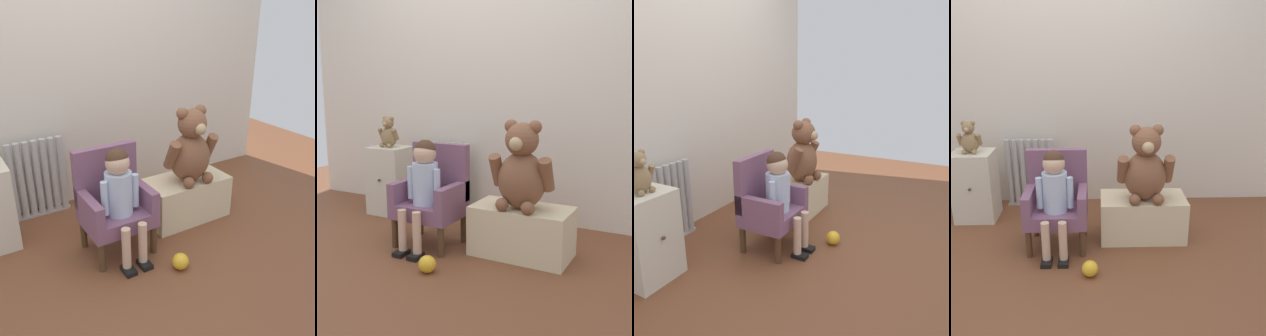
% 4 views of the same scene
% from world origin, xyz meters
% --- Properties ---
extents(ground_plane, '(6.00, 6.00, 0.00)m').
position_xyz_m(ground_plane, '(0.00, 0.00, 0.00)').
color(ground_plane, brown).
extents(back_wall, '(3.80, 0.05, 2.40)m').
position_xyz_m(back_wall, '(0.00, 1.25, 1.20)').
color(back_wall, beige).
rests_on(back_wall, ground_plane).
extents(radiator, '(0.43, 0.05, 0.61)m').
position_xyz_m(radiator, '(-0.36, 1.13, 0.30)').
color(radiator, '#B1AFAF').
rests_on(radiator, ground_plane).
extents(child_armchair, '(0.43, 0.36, 0.69)m').
position_xyz_m(child_armchair, '(-0.06, 0.44, 0.34)').
color(child_armchair, '#7B506B').
rests_on(child_armchair, ground_plane).
extents(child_figure, '(0.25, 0.35, 0.73)m').
position_xyz_m(child_figure, '(-0.06, 0.33, 0.48)').
color(child_figure, silver).
rests_on(child_figure, ground_plane).
extents(low_bench, '(0.63, 0.34, 0.32)m').
position_xyz_m(low_bench, '(0.57, 0.52, 0.16)').
color(low_bench, beige).
rests_on(low_bench, ground_plane).
extents(large_teddy_bear, '(0.40, 0.28, 0.55)m').
position_xyz_m(large_teddy_bear, '(0.58, 0.48, 0.57)').
color(large_teddy_bear, brown).
rests_on(large_teddy_bear, low_bench).
extents(toy_ball, '(0.10, 0.10, 0.10)m').
position_xyz_m(toy_ball, '(0.18, 0.01, 0.05)').
color(toy_ball, gold).
rests_on(toy_ball, ground_plane).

